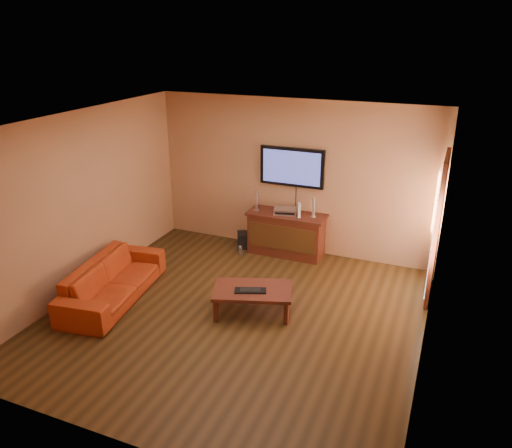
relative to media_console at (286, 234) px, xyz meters
The scene contains 14 objects.
ground_plane 2.26m from the media_console, 89.45° to the right, with size 5.00×5.00×0.00m, color #33210E.
room_walls 2.07m from the media_console, 89.24° to the right, with size 5.00×5.00×5.00m.
french_door 2.62m from the media_console, 12.10° to the right, with size 0.07×1.02×2.22m.
media_console is the anchor object (origin of this frame).
television 1.18m from the media_console, 90.00° to the left, with size 1.14×0.08×0.68m.
coffee_table 2.06m from the media_console, 84.13° to the right, with size 1.23×0.96×0.38m.
sofa 3.08m from the media_console, 127.17° to the right, with size 2.01×0.59×0.79m, color #A83412.
speaker_left 0.78m from the media_console, behind, with size 0.10×0.10×0.36m.
speaker_right 0.72m from the media_console, ahead, with size 0.10×0.10×0.35m.
av_receiver 0.42m from the media_console, 153.95° to the left, with size 0.39×0.28×0.09m, color silver.
game_console 0.55m from the media_console, ahead, with size 0.05×0.17×0.23m, color white.
subwoofer 0.83m from the media_console, behind, with size 0.28×0.28×0.28m, color black.
bottle 0.87m from the media_console, 153.70° to the right, with size 0.07×0.07×0.19m.
keyboard 2.13m from the media_console, 84.35° to the right, with size 0.47×0.31×0.03m.
Camera 1 is at (2.57, -5.48, 3.80)m, focal length 35.00 mm.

